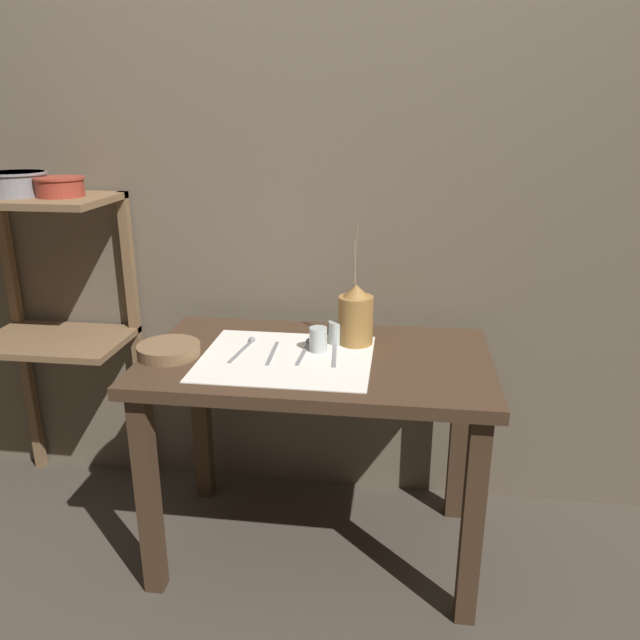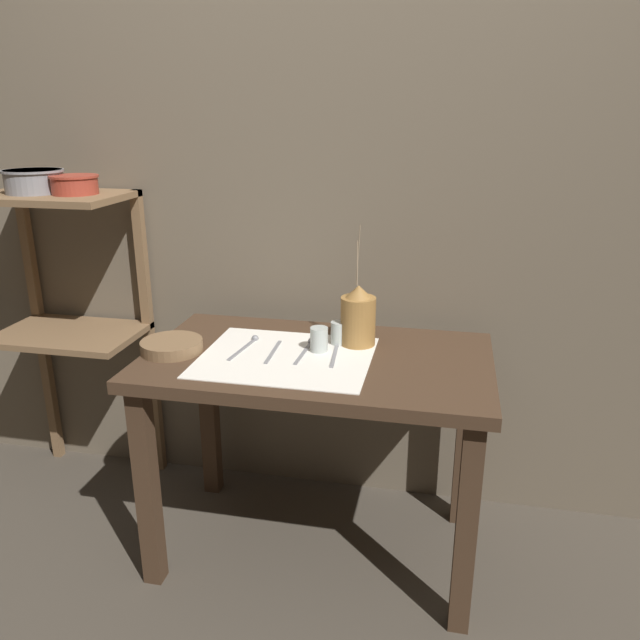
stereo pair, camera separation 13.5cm
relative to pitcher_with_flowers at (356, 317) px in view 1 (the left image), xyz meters
The scene contains 15 objects.
ground_plane 0.85m from the pitcher_with_flowers, 132.82° to the right, with size 12.00×12.00×0.00m, color #473F35.
stone_wall_back 0.50m from the pitcher_with_flowers, 109.80° to the left, with size 7.00×0.06×2.40m.
wooden_table 0.27m from the pitcher_with_flowers, 132.82° to the right, with size 1.10×0.65×0.73m.
wooden_shelf_unit 1.14m from the pitcher_with_flowers, behind, with size 0.53×0.36×1.19m.
linen_cloth 0.28m from the pitcher_with_flowers, 142.25° to the right, with size 0.54×0.45×0.00m.
pitcher_with_flowers is the anchor object (origin of this frame).
wooden_bowl 0.61m from the pitcher_with_flowers, 162.39° to the right, with size 0.20×0.20×0.04m.
glass_tumbler_near 0.15m from the pitcher_with_flowers, 142.34° to the right, with size 0.06×0.06×0.08m.
glass_tumbler_far 0.08m from the pitcher_with_flowers, behind, with size 0.05×0.05×0.08m.
spoon_outer 0.37m from the pitcher_with_flowers, 168.18° to the right, with size 0.04×0.21×0.02m.
fork_outer 0.30m from the pitcher_with_flowers, 152.48° to the right, with size 0.02×0.20×0.00m.
spoon_inner 0.19m from the pitcher_with_flowers, 158.69° to the right, with size 0.03×0.21×0.02m.
fork_inner 0.16m from the pitcher_with_flowers, 115.34° to the right, with size 0.03×0.20×0.00m.
metal_pot_large 1.26m from the pitcher_with_flowers, behind, with size 0.21×0.21×0.08m.
metal_pot_small 1.11m from the pitcher_with_flowers, behind, with size 0.17×0.17×0.07m.
Camera 1 is at (0.26, -1.83, 1.48)m, focal length 35.00 mm.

